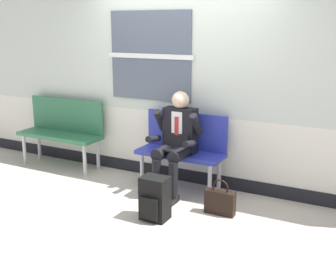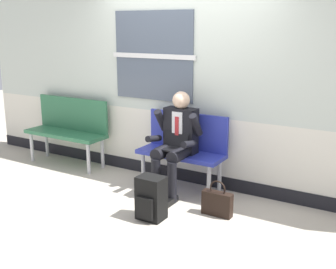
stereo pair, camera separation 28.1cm
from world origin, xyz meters
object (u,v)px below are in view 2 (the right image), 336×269
at_px(bench_with_person, 184,146).
at_px(bench_empty, 69,126).
at_px(person_seated, 176,141).
at_px(handbag, 217,203).
at_px(backpack, 151,198).

bearing_deg(bench_with_person, bench_empty, 179.90).
relative_size(bench_empty, person_seated, 1.03).
distance_m(bench_with_person, person_seated, 0.23).
bearing_deg(bench_empty, handbag, -11.27).
height_order(backpack, handbag, backpack).
bearing_deg(backpack, bench_with_person, 98.19).
height_order(bench_with_person, bench_empty, bench_empty).
relative_size(bench_with_person, person_seated, 0.87).
relative_size(bench_empty, backpack, 2.73).
height_order(bench_empty, backpack, bench_empty).
bearing_deg(person_seated, bench_empty, 173.94).
bearing_deg(person_seated, bench_with_person, 90.00).
xyz_separation_m(bench_empty, person_seated, (1.94, -0.21, 0.10)).
height_order(bench_with_person, handbag, bench_with_person).
relative_size(bench_with_person, handbag, 2.72).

